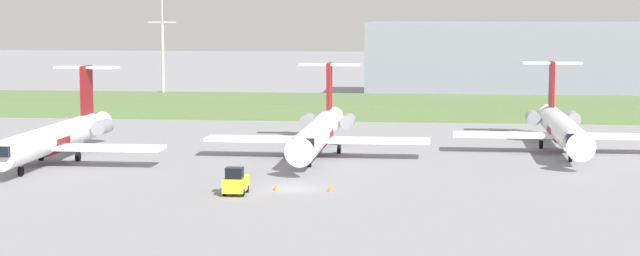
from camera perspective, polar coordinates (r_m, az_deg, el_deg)
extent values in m
plane|color=gray|center=(118.10, 0.59, -0.84)|extent=(500.00, 500.00, 0.00)
cube|color=#597542|center=(150.44, 1.85, 1.17)|extent=(320.00, 20.00, 2.22)
cylinder|color=white|center=(105.34, -14.39, -0.60)|extent=(2.70, 24.00, 2.70)
cone|color=white|center=(118.45, -12.00, 0.23)|extent=(2.30, 4.00, 2.29)
cube|color=black|center=(94.62, -16.87, -1.17)|extent=(2.02, 1.80, 0.90)
cylinder|color=maroon|center=(105.36, -14.38, -0.68)|extent=(2.76, 3.60, 2.76)
cube|color=white|center=(102.54, -11.48, -1.06)|extent=(11.00, 3.20, 0.36)
cube|color=maroon|center=(115.26, -12.51, 2.02)|extent=(0.36, 3.20, 5.20)
cube|color=white|center=(115.38, -12.49, 3.22)|extent=(6.80, 1.80, 0.24)
cylinder|color=gray|center=(114.66, -13.82, 0.08)|extent=(1.50, 3.40, 1.50)
cylinder|color=gray|center=(113.19, -11.68, 0.05)|extent=(1.50, 3.40, 1.50)
cylinder|color=gray|center=(98.68, -15.89, -1.96)|extent=(0.20, 0.20, 0.65)
cylinder|color=black|center=(98.76, -15.88, -2.28)|extent=(0.30, 0.90, 0.90)
cylinder|color=black|center=(108.50, -14.85, -1.47)|extent=(0.35, 0.90, 0.90)
cylinder|color=black|center=(107.19, -12.95, -1.52)|extent=(0.35, 0.90, 0.90)
cylinder|color=white|center=(107.60, -0.09, -0.25)|extent=(2.70, 24.00, 2.70)
cone|color=white|center=(94.30, -1.01, -1.21)|extent=(2.70, 3.00, 2.70)
cone|color=white|center=(121.44, 0.65, 0.53)|extent=(2.29, 4.00, 2.29)
cube|color=black|center=(96.11, -0.87, -0.78)|extent=(2.03, 1.80, 0.90)
cylinder|color=maroon|center=(107.62, -0.09, -0.33)|extent=(2.76, 3.60, 2.76)
cube|color=white|center=(107.51, -3.28, -0.59)|extent=(11.00, 3.20, 0.36)
cube|color=white|center=(106.19, 3.02, -0.68)|extent=(11.00, 3.20, 0.36)
cube|color=maroon|center=(118.11, 0.51, 2.28)|extent=(0.36, 3.20, 5.20)
cube|color=white|center=(118.26, 0.52, 3.45)|extent=(6.80, 1.80, 0.24)
cylinder|color=gray|center=(116.92, -0.68, 0.39)|extent=(1.50, 3.40, 1.50)
cylinder|color=gray|center=(116.46, 1.52, 0.37)|extent=(1.50, 3.40, 1.50)
cylinder|color=gray|center=(100.46, -0.57, -1.56)|extent=(0.20, 0.20, 0.65)
cylinder|color=black|center=(100.54, -0.57, -1.87)|extent=(0.30, 0.90, 0.90)
cylinder|color=black|center=(110.44, -0.93, -1.12)|extent=(0.35, 0.90, 0.90)
cylinder|color=black|center=(110.03, 1.03, -1.15)|extent=(0.35, 0.90, 0.90)
cylinder|color=white|center=(113.85, 12.96, -0.04)|extent=(2.70, 24.00, 2.70)
cone|color=white|center=(100.55, 13.83, -0.91)|extent=(2.70, 3.00, 2.70)
cone|color=white|center=(127.69, 12.24, 0.67)|extent=(2.30, 4.00, 2.29)
cube|color=black|center=(102.36, 13.70, -0.51)|extent=(2.02, 1.80, 0.90)
cylinder|color=maroon|center=(113.87, 12.96, -0.12)|extent=(2.76, 3.60, 2.76)
cube|color=white|center=(112.40, 10.02, -0.37)|extent=(11.00, 3.20, 0.36)
cube|color=white|center=(113.78, 15.96, -0.44)|extent=(11.00, 3.20, 0.36)
cube|color=maroon|center=(124.38, 12.43, 2.34)|extent=(0.36, 3.20, 5.20)
cube|color=white|center=(124.54, 12.44, 3.45)|extent=(6.80, 1.80, 0.24)
cylinder|color=gray|center=(122.70, 11.43, 0.55)|extent=(1.50, 3.40, 1.50)
cylinder|color=gray|center=(123.18, 13.51, 0.52)|extent=(1.50, 3.40, 1.50)
cylinder|color=gray|center=(106.70, 13.39, -1.27)|extent=(0.20, 0.20, 0.65)
cylinder|color=black|center=(106.77, 13.39, -1.56)|extent=(0.30, 0.90, 0.90)
cylinder|color=black|center=(116.26, 11.87, -0.87)|extent=(0.35, 0.90, 0.90)
cylinder|color=black|center=(116.69, 13.73, -0.89)|extent=(0.35, 0.90, 0.90)
cylinder|color=#B2B2B7|center=(163.27, -8.49, 3.34)|extent=(0.50, 0.50, 12.57)
cylinder|color=#B2B2B7|center=(163.03, -8.55, 6.73)|extent=(0.28, 0.28, 6.77)
cube|color=#B2B2B7|center=(163.05, -8.53, 5.68)|extent=(4.40, 0.20, 0.20)
cube|color=gray|center=(179.41, 13.19, 3.54)|extent=(65.55, 22.87, 12.72)
cube|color=yellow|center=(86.18, -4.57, -3.04)|extent=(1.70, 3.20, 1.10)
cube|color=black|center=(85.48, -4.65, -2.44)|extent=(1.36, 1.10, 0.90)
cylinder|color=black|center=(85.49, -5.19, -3.49)|extent=(0.22, 0.60, 0.60)
cylinder|color=black|center=(85.21, -4.20, -3.52)|extent=(0.22, 0.60, 0.60)
cylinder|color=black|center=(87.34, -4.94, -3.28)|extent=(0.22, 0.60, 0.60)
cylinder|color=black|center=(87.07, -3.97, -3.30)|extent=(0.22, 0.60, 0.60)
cone|color=orange|center=(87.64, -4.57, -3.26)|extent=(0.44, 0.44, 0.55)
cone|color=orange|center=(87.89, -2.40, -3.21)|extent=(0.44, 0.44, 0.55)
cone|color=orange|center=(87.27, 0.56, -3.28)|extent=(0.44, 0.44, 0.55)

